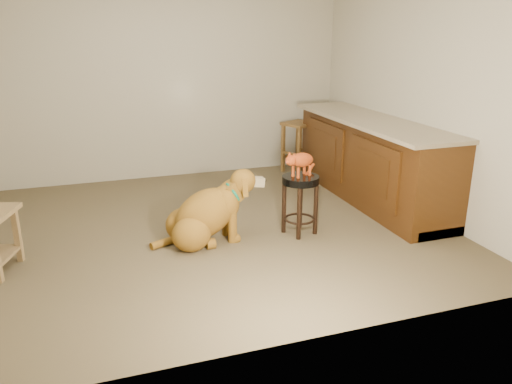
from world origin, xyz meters
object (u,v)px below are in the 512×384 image
object	(u,v)px
padded_stool	(300,193)
tabby_kitten	(300,161)
wood_stool	(298,146)
golden_retriever	(206,215)

from	to	relation	value
padded_stool	tabby_kitten	size ratio (longest dim) A/B	1.46
tabby_kitten	wood_stool	bearing A→B (deg)	47.56
wood_stool	golden_retriever	size ratio (longest dim) A/B	0.61
golden_retriever	tabby_kitten	size ratio (longest dim) A/B	2.86
padded_stool	golden_retriever	size ratio (longest dim) A/B	0.51
padded_stool	tabby_kitten	world-z (taller)	tabby_kitten
padded_stool	tabby_kitten	bearing A→B (deg)	-166.36
golden_retriever	tabby_kitten	distance (m)	1.00
golden_retriever	tabby_kitten	world-z (taller)	tabby_kitten
tabby_kitten	padded_stool	bearing A→B (deg)	-5.72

